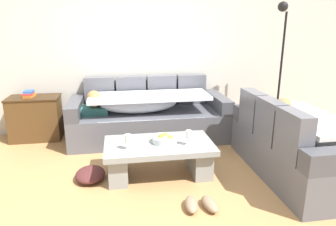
% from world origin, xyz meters
% --- Properties ---
extents(ground_plane, '(14.00, 14.00, 0.00)m').
position_xyz_m(ground_plane, '(0.00, 0.00, 0.00)').
color(ground_plane, '#AB7D4B').
extents(back_wall, '(9.00, 0.10, 2.70)m').
position_xyz_m(back_wall, '(0.00, 2.15, 1.35)').
color(back_wall, beige).
rests_on(back_wall, ground_plane).
extents(couch_along_wall, '(2.27, 0.92, 0.88)m').
position_xyz_m(couch_along_wall, '(0.18, 1.62, 0.33)').
color(couch_along_wall, '#53555D').
rests_on(couch_along_wall, ground_plane).
extents(couch_near_window, '(0.92, 1.72, 0.88)m').
position_xyz_m(couch_near_window, '(1.74, 0.20, 0.33)').
color(couch_near_window, '#53555D').
rests_on(couch_near_window, ground_plane).
extents(coffee_table, '(1.20, 0.68, 0.38)m').
position_xyz_m(coffee_table, '(0.20, 0.43, 0.24)').
color(coffee_table, gray).
rests_on(coffee_table, ground_plane).
extents(fruit_bowl, '(0.28, 0.28, 0.10)m').
position_xyz_m(fruit_bowl, '(0.27, 0.44, 0.42)').
color(fruit_bowl, silver).
rests_on(fruit_bowl, coffee_table).
extents(wine_glass_near_left, '(0.07, 0.07, 0.17)m').
position_xyz_m(wine_glass_near_left, '(-0.14, 0.30, 0.50)').
color(wine_glass_near_left, silver).
rests_on(wine_glass_near_left, coffee_table).
extents(wine_glass_near_right, '(0.07, 0.07, 0.17)m').
position_xyz_m(wine_glass_near_right, '(0.51, 0.32, 0.50)').
color(wine_glass_near_right, silver).
rests_on(wine_glass_near_right, coffee_table).
extents(side_cabinet, '(0.72, 0.44, 0.64)m').
position_xyz_m(side_cabinet, '(-1.43, 1.85, 0.32)').
color(side_cabinet, '#4D3319').
rests_on(side_cabinet, ground_plane).
extents(book_stack_on_cabinet, '(0.15, 0.23, 0.09)m').
position_xyz_m(book_stack_on_cabinet, '(-1.49, 1.85, 0.68)').
color(book_stack_on_cabinet, '#B76623').
rests_on(book_stack_on_cabinet, side_cabinet).
extents(floor_lamp, '(0.33, 0.31, 1.95)m').
position_xyz_m(floor_lamp, '(2.14, 1.48, 1.12)').
color(floor_lamp, black).
rests_on(floor_lamp, ground_plane).
extents(pair_of_shoes, '(0.32, 0.31, 0.09)m').
position_xyz_m(pair_of_shoes, '(0.48, -0.31, 0.04)').
color(pair_of_shoes, '#8C7259').
rests_on(pair_of_shoes, ground_plane).
extents(crumpled_garment, '(0.33, 0.41, 0.12)m').
position_xyz_m(crumpled_garment, '(-0.57, 0.43, 0.06)').
color(crumpled_garment, '#4C2323').
rests_on(crumpled_garment, ground_plane).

